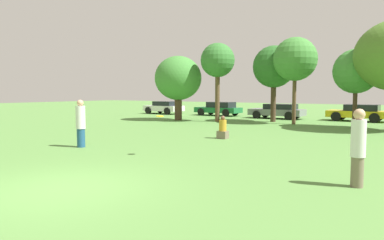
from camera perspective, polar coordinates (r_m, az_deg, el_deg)
The scene contains 14 objects.
ground_plane at distance 8.55m, azimuth -20.23°, elevation -10.33°, with size 120.00×120.00×0.00m, color #54843D.
person_thrower at distance 14.42m, azimuth -17.46°, elevation -0.50°, with size 0.36×0.36×1.85m.
person_catcher at distance 8.83m, azimuth 25.13°, elevation -3.95°, with size 0.32×0.32×1.78m.
frisbee at distance 11.84m, azimuth -5.20°, elevation 0.61°, with size 0.26×0.26×0.04m.
bystander_sitting at distance 16.41m, azimuth 4.96°, elevation -1.50°, with size 0.46×0.38×1.06m.
tree_0 at distance 26.87m, azimuth -2.24°, elevation 6.68°, with size 3.52×3.52×4.84m.
tree_1 at distance 25.63m, azimuth 4.14°, elevation 9.42°, with size 2.43×2.43×5.61m.
tree_2 at distance 26.08m, azimuth 13.02°, elevation 8.27°, with size 2.98×2.98×5.42m.
tree_3 at distance 24.57m, azimuth 16.23°, elevation 9.32°, with size 2.86×2.86×5.72m.
tree_4 at distance 23.34m, azimuth 24.86°, elevation 7.09°, with size 2.65×2.65×4.70m.
parked_car_white at distance 34.72m, azimuth -4.50°, elevation 2.08°, with size 3.88×2.11×1.23m.
parked_car_green at distance 32.12m, azimuth 4.35°, elevation 1.88°, with size 4.19×1.97×1.24m.
parked_car_grey at distance 29.27m, azimuth 13.59°, elevation 1.45°, with size 4.34×2.08×1.18m.
parked_car_yellow at distance 28.61m, azimuth 25.20°, elevation 1.14°, with size 4.12×2.18×1.24m.
Camera 1 is at (6.66, -4.91, 2.16)m, focal length 33.20 mm.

